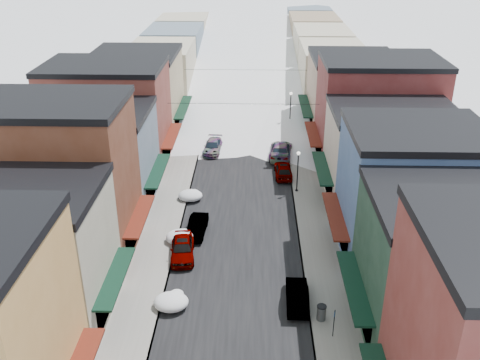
# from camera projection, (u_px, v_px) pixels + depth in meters

# --- Properties ---
(road) EXTENTS (10.00, 160.00, 0.01)m
(road) POSITION_uv_depth(u_px,v_px,m) (246.00, 103.00, 78.32)
(road) COLOR black
(road) RESTS_ON ground
(sidewalk_left) EXTENTS (3.20, 160.00, 0.15)m
(sidewalk_left) POSITION_uv_depth(u_px,v_px,m) (201.00, 102.00, 78.46)
(sidewalk_left) COLOR gray
(sidewalk_left) RESTS_ON ground
(sidewalk_right) EXTENTS (3.20, 160.00, 0.15)m
(sidewalk_right) POSITION_uv_depth(u_px,v_px,m) (291.00, 103.00, 78.13)
(sidewalk_right) COLOR gray
(sidewalk_right) RESTS_ON ground
(curb_left) EXTENTS (0.10, 160.00, 0.15)m
(curb_left) POSITION_uv_depth(u_px,v_px,m) (212.00, 103.00, 78.42)
(curb_left) COLOR slate
(curb_left) RESTS_ON ground
(curb_right) EXTENTS (0.10, 160.00, 0.15)m
(curb_right) POSITION_uv_depth(u_px,v_px,m) (280.00, 103.00, 78.17)
(curb_right) COLOR slate
(curb_right) RESTS_ON ground
(bldg_l_cream) EXTENTS (11.30, 8.20, 9.50)m
(bldg_l_cream) POSITION_uv_depth(u_px,v_px,m) (25.00, 255.00, 33.76)
(bldg_l_cream) COLOR #B4AB91
(bldg_l_cream) RESTS_ON ground
(bldg_l_brick_near) EXTENTS (12.30, 8.20, 12.50)m
(bldg_l_brick_near) POSITION_uv_depth(u_px,v_px,m) (56.00, 180.00, 40.34)
(bldg_l_brick_near) COLOR brown
(bldg_l_brick_near) RESTS_ON ground
(bldg_l_grayblue) EXTENTS (11.30, 9.20, 9.00)m
(bldg_l_grayblue) POSITION_uv_depth(u_px,v_px,m) (96.00, 157.00, 48.75)
(bldg_l_grayblue) COLOR slate
(bldg_l_grayblue) RESTS_ON ground
(bldg_l_brick_far) EXTENTS (13.30, 9.20, 11.00)m
(bldg_l_brick_far) POSITION_uv_depth(u_px,v_px,m) (109.00, 115.00, 56.46)
(bldg_l_brick_far) COLOR brown
(bldg_l_brick_far) RESTS_ON ground
(bldg_l_tan) EXTENTS (11.30, 11.20, 10.00)m
(bldg_l_tan) POSITION_uv_depth(u_px,v_px,m) (137.00, 93.00, 65.67)
(bldg_l_tan) COLOR tan
(bldg_l_tan) RESTS_ON ground
(bldg_r_green) EXTENTS (11.30, 9.20, 9.50)m
(bldg_r_green) POSITION_uv_depth(u_px,v_px,m) (448.00, 267.00, 32.66)
(bldg_r_green) COLOR #1B3928
(bldg_r_green) RESTS_ON ground
(bldg_r_blue) EXTENTS (11.30, 9.20, 10.50)m
(bldg_r_blue) POSITION_uv_depth(u_px,v_px,m) (411.00, 193.00, 40.56)
(bldg_r_blue) COLOR #405E92
(bldg_r_blue) RESTS_ON ground
(bldg_r_cream) EXTENTS (12.30, 9.20, 9.00)m
(bldg_r_cream) POSITION_uv_depth(u_px,v_px,m) (390.00, 156.00, 48.99)
(bldg_r_cream) COLOR beige
(bldg_r_cream) RESTS_ON ground
(bldg_r_brick_far) EXTENTS (13.30, 9.20, 11.50)m
(bldg_r_brick_far) POSITION_uv_depth(u_px,v_px,m) (377.00, 112.00, 56.56)
(bldg_r_brick_far) COLOR maroon
(bldg_r_brick_far) RESTS_ON ground
(bldg_r_tan) EXTENTS (11.30, 11.20, 9.50)m
(bldg_r_tan) POSITION_uv_depth(u_px,v_px,m) (351.00, 94.00, 66.03)
(bldg_r_tan) COLOR #9B7C65
(bldg_r_tan) RESTS_ON ground
(distant_blocks) EXTENTS (34.00, 55.00, 8.00)m
(distant_blocks) POSITION_uv_depth(u_px,v_px,m) (248.00, 44.00, 97.34)
(distant_blocks) COLOR gray
(distant_blocks) RESTS_ON ground
(overhead_cables) EXTENTS (16.40, 15.04, 0.04)m
(overhead_cables) POSITION_uv_depth(u_px,v_px,m) (244.00, 85.00, 64.38)
(overhead_cables) COLOR black
(overhead_cables) RESTS_ON ground
(car_silver_sedan) EXTENTS (2.28, 4.68, 1.54)m
(car_silver_sedan) POSITION_uv_depth(u_px,v_px,m) (182.00, 248.00, 41.84)
(car_silver_sedan) COLOR #989B9F
(car_silver_sedan) RESTS_ON ground
(car_dark_hatch) EXTENTS (1.66, 4.11, 1.33)m
(car_dark_hatch) POSITION_uv_depth(u_px,v_px,m) (197.00, 226.00, 45.04)
(car_dark_hatch) COLOR black
(car_dark_hatch) RESTS_ON ground
(car_silver_wagon) EXTENTS (2.23, 4.79, 1.35)m
(car_silver_wagon) POSITION_uv_depth(u_px,v_px,m) (213.00, 147.00, 61.22)
(car_silver_wagon) COLOR #A3A6AB
(car_silver_wagon) RESTS_ON ground
(car_green_sedan) EXTENTS (1.57, 4.26, 1.39)m
(car_green_sedan) POSITION_uv_depth(u_px,v_px,m) (297.00, 295.00, 36.60)
(car_green_sedan) COLOR black
(car_green_sedan) RESTS_ON ground
(car_gray_suv) EXTENTS (1.86, 4.39, 1.48)m
(car_gray_suv) POSITION_uv_depth(u_px,v_px,m) (283.00, 170.00, 55.25)
(car_gray_suv) COLOR #92959A
(car_gray_suv) RESTS_ON ground
(car_black_sedan) EXTENTS (3.00, 6.08, 1.70)m
(car_black_sedan) POSITION_uv_depth(u_px,v_px,m) (281.00, 150.00, 59.84)
(car_black_sedan) COLOR black
(car_black_sedan) RESTS_ON ground
(car_lane_silver) EXTENTS (1.93, 4.12, 1.36)m
(car_lane_silver) POSITION_uv_depth(u_px,v_px,m) (230.00, 117.00, 70.74)
(car_lane_silver) COLOR gray
(car_lane_silver) RESTS_ON ground
(car_lane_white) EXTENTS (2.46, 4.95, 1.35)m
(car_lane_white) POSITION_uv_depth(u_px,v_px,m) (253.00, 79.00, 88.29)
(car_lane_white) COLOR silver
(car_lane_white) RESTS_ON ground
(parking_sign) EXTENTS (0.12, 0.27, 2.07)m
(parking_sign) POSITION_uv_depth(u_px,v_px,m) (334.00, 321.00, 33.24)
(parking_sign) COLOR black
(parking_sign) RESTS_ON sidewalk_right
(trash_can) EXTENTS (0.64, 0.64, 1.09)m
(trash_can) POSITION_uv_depth(u_px,v_px,m) (321.00, 313.00, 34.97)
(trash_can) COLOR #4F5153
(trash_can) RESTS_ON sidewalk_right
(streetlamp_near) EXTENTS (0.34, 0.34, 4.15)m
(streetlamp_near) POSITION_uv_depth(u_px,v_px,m) (298.00, 166.00, 51.09)
(streetlamp_near) COLOR black
(streetlamp_near) RESTS_ON sidewalk_right
(streetlamp_far) EXTENTS (0.39, 0.39, 4.72)m
(streetlamp_far) POSITION_uv_depth(u_px,v_px,m) (290.00, 105.00, 67.15)
(streetlamp_far) COLOR black
(streetlamp_far) RESTS_ON sidewalk_right
(snow_pile_near) EXTENTS (2.39, 2.67, 1.01)m
(snow_pile_near) POSITION_uv_depth(u_px,v_px,m) (172.00, 301.00, 36.37)
(snow_pile_near) COLOR white
(snow_pile_near) RESTS_ON ground
(snow_pile_mid) EXTENTS (2.49, 2.73, 1.05)m
(snow_pile_mid) POSITION_uv_depth(u_px,v_px,m) (181.00, 237.00, 43.86)
(snow_pile_mid) COLOR white
(snow_pile_mid) RESTS_ON ground
(snow_pile_far) EXTENTS (2.30, 2.61, 0.97)m
(snow_pile_far) POSITION_uv_depth(u_px,v_px,m) (191.00, 195.00, 50.67)
(snow_pile_far) COLOR white
(snow_pile_far) RESTS_ON ground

